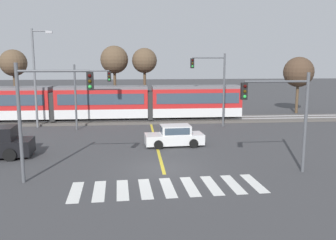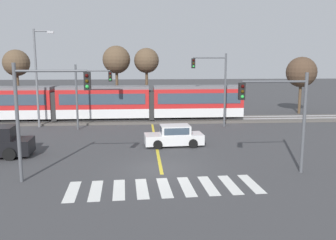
{
  "view_description": "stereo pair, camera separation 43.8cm",
  "coord_description": "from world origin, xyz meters",
  "views": [
    {
      "loc": [
        -1.55,
        -19.51,
        6.11
      ],
      "look_at": [
        0.99,
        7.37,
        1.6
      ],
      "focal_mm": 38.0,
      "sensor_mm": 36.0,
      "label": 1
    },
    {
      "loc": [
        -1.12,
        -19.55,
        6.11
      ],
      "look_at": [
        0.99,
        7.37,
        1.6
      ],
      "focal_mm": 38.0,
      "sensor_mm": 36.0,
      "label": 2
    }
  ],
  "objects": [
    {
      "name": "traffic_light_near_right",
      "position": [
        6.39,
        -1.25,
        3.63
      ],
      "size": [
        3.75,
        0.38,
        5.5
      ],
      "color": "#515459",
      "rests_on": "ground"
    },
    {
      "name": "crosswalk_stripe_7",
      "position": [
        3.3,
        -2.88,
        0.0
      ],
      "size": [
        0.69,
        2.82,
        0.01
      ],
      "primitive_type": "cube",
      "rotation": [
        0.0,
        0.0,
        0.05
      ],
      "color": "silver",
      "rests_on": "ground"
    },
    {
      "name": "traffic_light_near_left",
      "position": [
        -5.97,
        -1.62,
        4.0
      ],
      "size": [
        3.75,
        0.38,
        6.02
      ],
      "color": "#515459",
      "rests_on": "ground"
    },
    {
      "name": "bare_tree_west",
      "position": [
        -3.78,
        21.66,
        6.18
      ],
      "size": [
        3.13,
        3.13,
        7.81
      ],
      "color": "brown",
      "rests_on": "ground"
    },
    {
      "name": "crosswalk_stripe_8",
      "position": [
        4.4,
        -2.83,
        0.0
      ],
      "size": [
        0.69,
        2.82,
        0.01
      ],
      "primitive_type": "cube",
      "rotation": [
        0.0,
        0.0,
        0.05
      ],
      "color": "silver",
      "rests_on": "ground"
    },
    {
      "name": "rail_near",
      "position": [
        0.0,
        15.65,
        0.23
      ],
      "size": [
        120.0,
        0.08,
        0.1
      ],
      "primitive_type": "cube",
      "color": "#939399",
      "rests_on": "track_bed"
    },
    {
      "name": "rail_far",
      "position": [
        0.0,
        17.09,
        0.23
      ],
      "size": [
        120.0,
        0.08,
        0.1
      ],
      "primitive_type": "cube",
      "color": "#939399",
      "rests_on": "track_bed"
    },
    {
      "name": "ground_plane",
      "position": [
        0.0,
        0.0,
        0.0
      ],
      "size": [
        200.0,
        200.0,
        0.0
      ],
      "primitive_type": "plane",
      "color": "#3D3D3F"
    },
    {
      "name": "sedan_crossing",
      "position": [
        1.28,
        5.54,
        0.7
      ],
      "size": [
        4.29,
        2.11,
        1.52
      ],
      "color": "silver",
      "rests_on": "ground"
    },
    {
      "name": "bare_tree_far_west",
      "position": [
        -14.75,
        21.34,
        5.82
      ],
      "size": [
        2.91,
        2.91,
        7.34
      ],
      "color": "brown",
      "rests_on": "ground"
    },
    {
      "name": "light_rail_tram",
      "position": [
        -4.78,
        16.36,
        2.05
      ],
      "size": [
        28.0,
        2.64,
        3.43
      ],
      "color": "silver",
      "rests_on": "track_bed"
    },
    {
      "name": "traffic_light_far_right",
      "position": [
        5.73,
        12.84,
        4.42
      ],
      "size": [
        3.25,
        0.38,
        6.78
      ],
      "color": "#515459",
      "rests_on": "ground"
    },
    {
      "name": "street_lamp_west",
      "position": [
        -10.39,
        13.83,
        5.01
      ],
      "size": [
        1.86,
        0.28,
        8.93
      ],
      "color": "slate",
      "rests_on": "ground"
    },
    {
      "name": "crosswalk_stripe_6",
      "position": [
        2.2,
        -2.93,
        0.0
      ],
      "size": [
        0.69,
        2.82,
        0.01
      ],
      "primitive_type": "cube",
      "rotation": [
        0.0,
        0.0,
        0.05
      ],
      "color": "silver",
      "rests_on": "ground"
    },
    {
      "name": "crosswalk_stripe_0",
      "position": [
        -4.4,
        -3.23,
        0.0
      ],
      "size": [
        0.69,
        2.82,
        0.01
      ],
      "primitive_type": "cube",
      "rotation": [
        0.0,
        0.0,
        0.05
      ],
      "color": "silver",
      "rests_on": "ground"
    },
    {
      "name": "crosswalk_stripe_3",
      "position": [
        -1.1,
        -3.08,
        0.0
      ],
      "size": [
        0.69,
        2.82,
        0.01
      ],
      "primitive_type": "cube",
      "rotation": [
        0.0,
        0.0,
        0.05
      ],
      "color": "silver",
      "rests_on": "ground"
    },
    {
      "name": "bare_tree_east",
      "position": [
        -0.36,
        21.6,
        6.06
      ],
      "size": [
        2.84,
        2.84,
        7.56
      ],
      "color": "brown",
      "rests_on": "ground"
    },
    {
      "name": "bare_tree_far_east",
      "position": [
        17.45,
        20.42,
        4.8
      ],
      "size": [
        3.48,
        3.48,
        6.56
      ],
      "color": "brown",
      "rests_on": "ground"
    },
    {
      "name": "traffic_light_far_left",
      "position": [
        -5.67,
        12.4,
        3.75
      ],
      "size": [
        3.25,
        0.38,
        5.8
      ],
      "color": "#515459",
      "rests_on": "ground"
    },
    {
      "name": "crosswalk_stripe_1",
      "position": [
        -3.3,
        -3.18,
        0.0
      ],
      "size": [
        0.69,
        2.82,
        0.01
      ],
      "primitive_type": "cube",
      "rotation": [
        0.0,
        0.0,
        0.05
      ],
      "color": "silver",
      "rests_on": "ground"
    },
    {
      "name": "crosswalk_stripe_2",
      "position": [
        -2.2,
        -3.13,
        0.0
      ],
      "size": [
        0.69,
        2.82,
        0.01
      ],
      "primitive_type": "cube",
      "rotation": [
        0.0,
        0.0,
        0.05
      ],
      "color": "silver",
      "rests_on": "ground"
    },
    {
      "name": "track_bed",
      "position": [
        0.0,
        16.37,
        0.09
      ],
      "size": [
        120.0,
        4.0,
        0.18
      ],
      "primitive_type": "cube",
      "color": "#56514C",
      "rests_on": "ground"
    },
    {
      "name": "lane_centre_line",
      "position": [
        0.0,
        6.67,
        0.0
      ],
      "size": [
        0.2,
        15.4,
        0.01
      ],
      "primitive_type": "cube",
      "color": "gold",
      "rests_on": "ground"
    },
    {
      "name": "crosswalk_stripe_5",
      "position": [
        1.1,
        -2.98,
        0.0
      ],
      "size": [
        0.69,
        2.82,
        0.01
      ],
      "primitive_type": "cube",
      "rotation": [
        0.0,
        0.0,
        0.05
      ],
      "color": "silver",
      "rests_on": "ground"
    },
    {
      "name": "crosswalk_stripe_4",
      "position": [
        0.0,
        -3.03,
        0.0
      ],
      "size": [
        0.69,
        2.82,
        0.01
      ],
      "primitive_type": "cube",
      "rotation": [
        0.0,
        0.0,
        0.05
      ],
      "color": "silver",
      "rests_on": "ground"
    }
  ]
}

